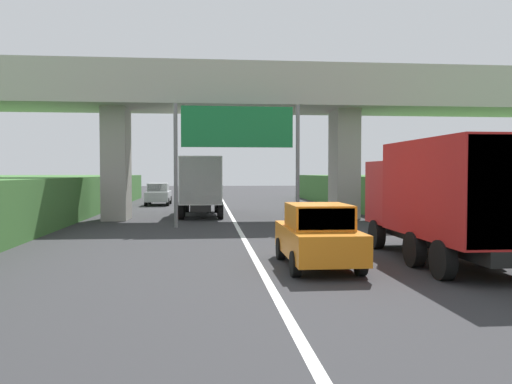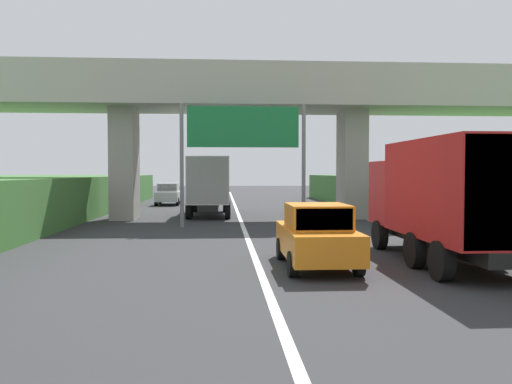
% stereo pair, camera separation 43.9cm
% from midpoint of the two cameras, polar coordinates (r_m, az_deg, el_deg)
% --- Properties ---
extents(lane_centre_stripe, '(0.20, 88.47, 0.01)m').
position_cam_midpoint_polar(lane_centre_stripe, '(22.56, -0.70, -4.34)').
color(lane_centre_stripe, white).
rests_on(lane_centre_stripe, ground).
extents(overpass_bridge, '(40.00, 4.80, 8.24)m').
position_cam_midpoint_polar(overpass_bridge, '(28.70, -1.36, 9.60)').
color(overpass_bridge, '#ADA89E').
rests_on(overpass_bridge, ground).
extents(overhead_highway_sign, '(5.88, 0.18, 5.74)m').
position_cam_midpoint_polar(overhead_highway_sign, '(24.05, -0.91, 6.26)').
color(overhead_highway_sign, slate).
rests_on(overhead_highway_sign, ground).
extents(truck_black, '(2.44, 7.30, 3.44)m').
position_cam_midpoint_polar(truck_black, '(30.53, -4.81, 0.99)').
color(truck_black, black).
rests_on(truck_black, ground).
extents(truck_red, '(2.44, 7.30, 3.44)m').
position_cam_midpoint_polar(truck_red, '(15.38, 20.98, -0.32)').
color(truck_red, black).
rests_on(truck_red, ground).
extents(car_orange, '(1.86, 4.10, 1.72)m').
position_cam_midpoint_polar(car_orange, '(14.00, 7.65, -4.85)').
color(car_orange, orange).
rests_on(car_orange, ground).
extents(car_silver, '(1.86, 4.10, 1.72)m').
position_cam_midpoint_polar(car_silver, '(41.15, -9.39, -0.22)').
color(car_silver, '#B2B5B7').
rests_on(car_silver, ground).
extents(construction_barrel_2, '(0.57, 0.57, 0.90)m').
position_cam_midpoint_polar(construction_barrel_2, '(17.54, 22.86, -4.89)').
color(construction_barrel_2, orange).
rests_on(construction_barrel_2, ground).
extents(construction_barrel_3, '(0.57, 0.57, 0.90)m').
position_cam_midpoint_polar(construction_barrel_3, '(22.41, 16.38, -3.30)').
color(construction_barrel_3, orange).
rests_on(construction_barrel_3, ground).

